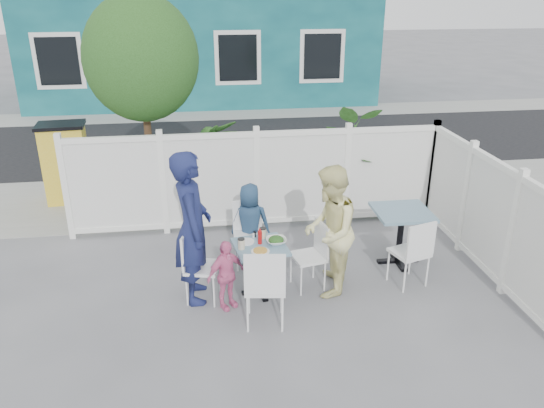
{
  "coord_description": "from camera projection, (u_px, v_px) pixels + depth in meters",
  "views": [
    {
      "loc": [
        -0.74,
        -5.41,
        3.69
      ],
      "look_at": [
        0.12,
        0.84,
        1.05
      ],
      "focal_mm": 35.0,
      "sensor_mm": 36.0,
      "label": 1
    }
  ],
  "objects": [
    {
      "name": "utility_cabinet",
      "position": [
        66.0,
        165.0,
        9.45
      ],
      "size": [
        0.78,
        0.59,
        1.38
      ],
      "primitive_type": "cube",
      "rotation": [
        0.0,
        0.0,
        0.08
      ],
      "color": "gold",
      "rests_on": "ground"
    },
    {
      "name": "salt_shaker",
      "position": [
        253.0,
        236.0,
        6.78
      ],
      "size": [
        0.03,
        0.03,
        0.06
      ],
      "primitive_type": "cylinder",
      "color": "white",
      "rests_on": "main_table"
    },
    {
      "name": "far_sidewalk",
      "position": [
        224.0,
        114.0,
        16.14
      ],
      "size": [
        24.0,
        1.6,
        0.01
      ],
      "primitive_type": "cube",
      "color": "gray",
      "rests_on": "ground"
    },
    {
      "name": "plate_side",
      "position": [
        246.0,
        242.0,
        6.68
      ],
      "size": [
        0.21,
        0.21,
        0.01
      ],
      "primitive_type": "cylinder",
      "color": "white",
      "rests_on": "main_table"
    },
    {
      "name": "woman",
      "position": [
        329.0,
        231.0,
        6.56
      ],
      "size": [
        0.86,
        0.98,
        1.68
      ],
      "primitive_type": "imported",
      "rotation": [
        0.0,
        0.0,
        -1.89
      ],
      "color": "#EADD54",
      "rests_on": "ground"
    },
    {
      "name": "ketchup_bottle",
      "position": [
        260.0,
        237.0,
        6.61
      ],
      "size": [
        0.05,
        0.05,
        0.17
      ],
      "primitive_type": "cylinder",
      "color": "#AA0E0F",
      "rests_on": "main_table"
    },
    {
      "name": "plate_main",
      "position": [
        260.0,
        252.0,
        6.43
      ],
      "size": [
        0.23,
        0.23,
        0.01
      ],
      "primitive_type": "cylinder",
      "color": "white",
      "rests_on": "main_table"
    },
    {
      "name": "coffee_cup_b",
      "position": [
        263.0,
        233.0,
        6.77
      ],
      "size": [
        0.08,
        0.08,
        0.13
      ],
      "primitive_type": "cylinder",
      "color": "beige",
      "rests_on": "main_table"
    },
    {
      "name": "chair_right",
      "position": [
        314.0,
        250.0,
        6.79
      ],
      "size": [
        0.47,
        0.48,
        0.89
      ],
      "rotation": [
        0.0,
        0.0,
        1.78
      ],
      "color": "white",
      "rests_on": "ground"
    },
    {
      "name": "spare_table",
      "position": [
        401.0,
        223.0,
        7.34
      ],
      "size": [
        0.77,
        0.77,
        0.8
      ],
      "rotation": [
        0.0,
        0.0,
        -0.02
      ],
      "color": "#4B7291",
      "rests_on": "ground"
    },
    {
      "name": "toddler",
      "position": [
        226.0,
        275.0,
        6.36
      ],
      "size": [
        0.56,
        0.47,
        0.9
      ],
      "primitive_type": "imported",
      "rotation": [
        0.0,
        0.0,
        0.56
      ],
      "color": "pink",
      "rests_on": "ground"
    },
    {
      "name": "salad_bowl",
      "position": [
        276.0,
        241.0,
        6.64
      ],
      "size": [
        0.26,
        0.26,
        0.06
      ],
      "primitive_type": "imported",
      "color": "white",
      "rests_on": "main_table"
    },
    {
      "name": "chair_spare",
      "position": [
        414.0,
        249.0,
        6.77
      ],
      "size": [
        0.53,
        0.52,
        0.94
      ],
      "rotation": [
        0.0,
        0.0,
        0.3
      ],
      "color": "white",
      "rests_on": "ground"
    },
    {
      "name": "potted_shrub_b",
      "position": [
        359.0,
        163.0,
        9.13
      ],
      "size": [
        1.95,
        1.92,
        1.64
      ],
      "primitive_type": "imported",
      "rotation": [
        0.0,
        0.0,
        2.47
      ],
      "color": "#1F4316",
      "rests_on": "ground"
    },
    {
      "name": "near_sidewalk",
      "position": [
        244.0,
        196.0,
        9.93
      ],
      "size": [
        24.0,
        2.6,
        0.01
      ],
      "primitive_type": "cube",
      "color": "gray",
      "rests_on": "ground"
    },
    {
      "name": "main_table",
      "position": [
        260.0,
        256.0,
        6.65
      ],
      "size": [
        0.71,
        0.71,
        0.67
      ],
      "rotation": [
        0.0,
        0.0,
        0.14
      ],
      "color": "#4B7291",
      "rests_on": "ground"
    },
    {
      "name": "boy",
      "position": [
        250.0,
        223.0,
        7.43
      ],
      "size": [
        0.63,
        0.49,
        1.15
      ],
      "primitive_type": "imported",
      "rotation": [
        0.0,
        0.0,
        2.91
      ],
      "color": "navy",
      "rests_on": "ground"
    },
    {
      "name": "fence_back",
      "position": [
        257.0,
        182.0,
        8.36
      ],
      "size": [
        5.86,
        0.08,
        1.6
      ],
      "color": "white",
      "rests_on": "ground"
    },
    {
      "name": "building",
      "position": [
        201.0,
        5.0,
        18.03
      ],
      "size": [
        11.0,
        6.0,
        6.0
      ],
      "color": "#0F4550",
      "rests_on": "ground"
    },
    {
      "name": "chair_near",
      "position": [
        265.0,
        283.0,
        5.93
      ],
      "size": [
        0.51,
        0.5,
        1.01
      ],
      "rotation": [
        0.0,
        0.0,
        -0.13
      ],
      "color": "white",
      "rests_on": "ground"
    },
    {
      "name": "potted_shrub_a",
      "position": [
        215.0,
        168.0,
        8.91
      ],
      "size": [
        1.28,
        1.28,
        1.64
      ],
      "primitive_type": "imported",
      "rotation": [
        0.0,
        0.0,
        3.78
      ],
      "color": "#1F4316",
      "rests_on": "ground"
    },
    {
      "name": "chair_back",
      "position": [
        248.0,
        228.0,
        7.38
      ],
      "size": [
        0.41,
        0.4,
        0.9
      ],
      "rotation": [
        0.0,
        0.0,
        3.14
      ],
      "color": "white",
      "rests_on": "ground"
    },
    {
      "name": "chair_left",
      "position": [
        196.0,
        261.0,
        6.51
      ],
      "size": [
        0.49,
        0.5,
        0.92
      ],
      "rotation": [
        0.0,
        0.0,
        -1.82
      ],
      "color": "white",
      "rests_on": "ground"
    },
    {
      "name": "street",
      "position": [
        231.0,
        142.0,
        13.31
      ],
      "size": [
        24.0,
        5.0,
        0.01
      ],
      "primitive_type": "cube",
      "color": "black",
      "rests_on": "ground"
    },
    {
      "name": "fence_right",
      "position": [
        487.0,
        218.0,
        7.09
      ],
      "size": [
        0.08,
        3.66,
        1.6
      ],
      "rotation": [
        0.0,
        0.0,
        1.57
      ],
      "color": "white",
      "rests_on": "ground"
    },
    {
      "name": "pepper_shaker",
      "position": [
        255.0,
        234.0,
        6.8
      ],
      "size": [
        0.03,
        0.03,
        0.08
      ],
      "primitive_type": "cylinder",
      "color": "black",
      "rests_on": "main_table"
    },
    {
      "name": "tree",
      "position": [
        141.0,
        59.0,
        8.27
      ],
      "size": [
        1.8,
        1.62,
        3.59
      ],
      "color": "#382316",
      "rests_on": "ground"
    },
    {
      "name": "man",
      "position": [
        192.0,
        228.0,
        6.38
      ],
      "size": [
        0.49,
        0.72,
        1.93
      ],
      "primitive_type": "imported",
      "rotation": [
        0.0,
        0.0,
        1.61
      ],
      "color": "#181F4C",
      "rests_on": "ground"
    },
    {
      "name": "coffee_cup_a",
      "position": [
        241.0,
        244.0,
        6.49
      ],
      "size": [
        0.08,
        0.08,
        0.13
      ],
      "primitive_type": "cylinder",
      "color": "beige",
      "rests_on": "main_table"
    },
    {
      "name": "ground",
      "position": [
        271.0,
        310.0,
        6.46
      ],
      "size": [
        80.0,
        80.0,
        0.0
      ],
      "primitive_type": "plane",
      "color": "slate"
    }
  ]
}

